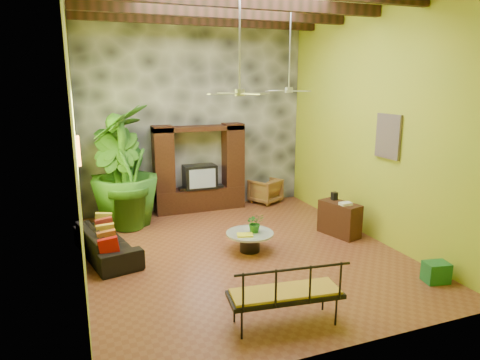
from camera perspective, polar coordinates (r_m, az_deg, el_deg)
name	(u,v)px	position (r m, az deg, el deg)	size (l,w,h in m)	color
ground	(242,251)	(8.85, 0.26, -9.50)	(7.00, 7.00, 0.00)	brown
back_wall	(195,116)	(11.55, -6.06, 8.53)	(6.00, 0.02, 5.00)	gold
left_wall	(75,136)	(7.68, -21.19, 5.47)	(0.02, 7.00, 5.00)	gold
right_wall	(372,124)	(9.71, 17.16, 7.18)	(0.02, 7.00, 5.00)	gold
stone_accent_wall	(195,116)	(11.49, -5.99, 8.51)	(5.98, 0.10, 4.98)	#323539
ceiling_beams	(242,2)	(8.29, 0.30, 22.66)	(5.95, 5.36, 0.22)	#351A11
entertainment_center	(200,175)	(11.42, -5.41, 0.70)	(2.40, 0.55, 2.30)	black
ceiling_fan_front	(240,81)	(7.73, -0.03, 13.09)	(1.28, 1.28, 1.86)	#A4A3A8
ceiling_fan_back	(289,81)	(9.93, 6.57, 13.00)	(1.28, 1.28, 1.86)	#A4A3A8
wall_art_mask	(78,151)	(8.72, -20.73, 3.66)	(0.06, 0.32, 0.55)	gold
wall_art_painting	(388,136)	(9.25, 19.15, 5.52)	(0.06, 0.70, 0.90)	#21567B
sofa	(107,242)	(8.90, -17.35, -7.96)	(2.04, 0.80, 0.60)	black
wicker_armchair	(265,191)	(12.22, 3.39, -1.42)	(0.74, 0.77, 0.70)	brown
tall_plant_a	(123,168)	(11.03, -15.39, 1.50)	(1.35, 0.91, 2.56)	#225C18
tall_plant_b	(122,180)	(10.27, -15.49, 0.06)	(1.29, 1.04, 2.34)	#275B18
tall_plant_c	(124,166)	(10.49, -15.21, 1.87)	(1.62, 1.62, 2.89)	#2C641A
coffee_table	(250,239)	(8.79, 1.31, -7.89)	(0.97, 0.97, 0.40)	black
centerpiece_plant	(255,223)	(8.70, 2.02, -5.72)	(0.36, 0.31, 0.40)	#246B1C
yellow_tray	(245,235)	(8.55, 0.67, -7.34)	(0.31, 0.22, 0.03)	yellow
iron_bench	(288,292)	(6.19, 6.39, -14.60)	(1.68, 0.77, 0.57)	black
side_console	(339,219)	(9.89, 13.12, -5.07)	(0.43, 0.95, 0.76)	#392312
green_bin	(436,272)	(8.27, 24.68, -11.10)	(0.41, 0.31, 0.36)	#1D6E35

